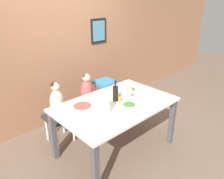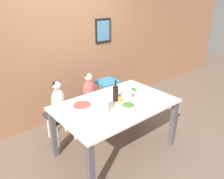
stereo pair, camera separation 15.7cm
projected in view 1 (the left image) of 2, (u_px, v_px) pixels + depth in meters
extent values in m
plane|color=#705B4C|center=(115.00, 149.00, 3.29)|extent=(14.00, 14.00, 0.00)
cube|color=#9E6B4C|center=(60.00, 46.00, 3.66)|extent=(10.00, 0.06, 2.70)
cube|color=black|center=(99.00, 31.00, 4.08)|extent=(0.35, 0.02, 0.45)
cube|color=teal|center=(99.00, 31.00, 4.07)|extent=(0.29, 0.00, 0.37)
cube|color=white|center=(116.00, 104.00, 2.99)|extent=(1.61, 1.03, 0.03)
cube|color=#4C4C51|center=(96.00, 171.00, 2.37)|extent=(0.07, 0.07, 0.74)
cube|color=#4C4C51|center=(172.00, 122.00, 3.30)|extent=(0.07, 0.07, 0.74)
cube|color=#4C4C51|center=(54.00, 135.00, 2.98)|extent=(0.07, 0.07, 0.74)
cube|color=#4C4C51|center=(128.00, 102.00, 3.91)|extent=(0.07, 0.07, 0.74)
cylinder|color=silver|center=(57.00, 137.00, 3.22)|extent=(0.04, 0.04, 0.40)
cylinder|color=silver|center=(73.00, 130.00, 3.41)|extent=(0.04, 0.04, 0.40)
cylinder|color=silver|center=(47.00, 129.00, 3.42)|extent=(0.04, 0.04, 0.40)
cylinder|color=silver|center=(63.00, 122.00, 3.61)|extent=(0.04, 0.04, 0.40)
cube|color=#2D2D33|center=(59.00, 117.00, 3.33)|extent=(0.40, 0.40, 0.05)
cylinder|color=silver|center=(87.00, 124.00, 3.57)|extent=(0.04, 0.04, 0.40)
cylinder|color=silver|center=(100.00, 117.00, 3.75)|extent=(0.04, 0.04, 0.40)
cylinder|color=silver|center=(76.00, 117.00, 3.77)|extent=(0.04, 0.04, 0.40)
cylinder|color=silver|center=(90.00, 111.00, 3.95)|extent=(0.04, 0.04, 0.40)
cube|color=#2D2D33|center=(88.00, 106.00, 3.67)|extent=(0.40, 0.40, 0.05)
cylinder|color=silver|center=(105.00, 107.00, 3.78)|extent=(0.04, 0.04, 0.71)
cylinder|color=silver|center=(115.00, 102.00, 3.94)|extent=(0.04, 0.04, 0.71)
cylinder|color=silver|center=(96.00, 102.00, 3.95)|extent=(0.04, 0.04, 0.71)
cylinder|color=silver|center=(106.00, 98.00, 4.11)|extent=(0.04, 0.04, 0.71)
cube|color=teal|center=(105.00, 82.00, 3.80)|extent=(0.34, 0.34, 0.05)
ellipsoid|color=beige|center=(57.00, 103.00, 3.23)|extent=(0.22, 0.20, 0.43)
sphere|color=beige|center=(55.00, 87.00, 3.13)|extent=(0.13, 0.13, 0.13)
ellipsoid|color=black|center=(55.00, 85.00, 3.12)|extent=(0.13, 0.12, 0.09)
ellipsoid|color=#C64C4C|center=(87.00, 93.00, 3.58)|extent=(0.22, 0.20, 0.43)
sphere|color=beige|center=(86.00, 77.00, 3.47)|extent=(0.13, 0.13, 0.13)
ellipsoid|color=#473323|center=(86.00, 76.00, 3.47)|extent=(0.13, 0.12, 0.09)
cylinder|color=black|center=(115.00, 94.00, 3.01)|extent=(0.08, 0.08, 0.21)
cylinder|color=black|center=(115.00, 84.00, 2.95)|extent=(0.03, 0.03, 0.09)
cylinder|color=black|center=(116.00, 81.00, 2.94)|extent=(0.03, 0.03, 0.02)
cylinder|color=white|center=(105.00, 105.00, 2.68)|extent=(0.12, 0.12, 0.22)
cylinder|color=white|center=(130.00, 100.00, 3.08)|extent=(0.06, 0.06, 0.00)
cylinder|color=white|center=(130.00, 97.00, 3.06)|extent=(0.01, 0.01, 0.08)
ellipsoid|color=white|center=(130.00, 91.00, 3.03)|extent=(0.07, 0.07, 0.10)
cylinder|color=white|center=(129.00, 107.00, 2.82)|extent=(0.19, 0.19, 0.06)
ellipsoid|color=#3D752D|center=(129.00, 105.00, 2.80)|extent=(0.16, 0.16, 0.04)
cylinder|color=white|center=(131.00, 91.00, 3.27)|extent=(0.15, 0.15, 0.06)
ellipsoid|color=#3D752D|center=(131.00, 89.00, 3.26)|extent=(0.13, 0.13, 0.04)
cylinder|color=silver|center=(100.00, 121.00, 2.55)|extent=(0.23, 0.23, 0.01)
cylinder|color=#D14C47|center=(82.00, 106.00, 2.90)|extent=(0.23, 0.23, 0.01)
cylinder|color=#BC8E33|center=(120.00, 99.00, 2.96)|extent=(0.04, 0.04, 0.11)
cone|color=black|center=(120.00, 95.00, 2.93)|extent=(0.03, 0.03, 0.02)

